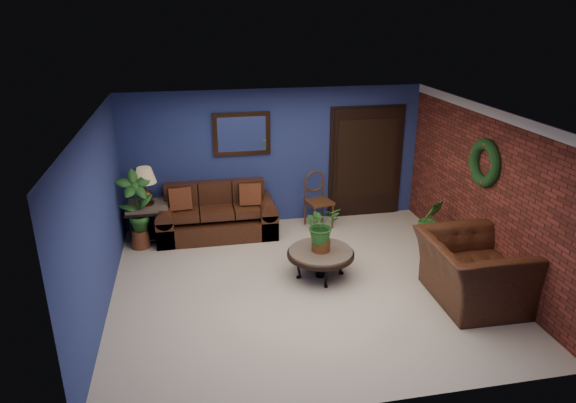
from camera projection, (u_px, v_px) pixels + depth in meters
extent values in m
plane|color=beige|center=(304.00, 285.00, 7.55)|extent=(5.50, 5.50, 0.00)
cube|color=navy|center=(275.00, 157.00, 9.40)|extent=(5.50, 0.04, 2.50)
cube|color=navy|center=(98.00, 221.00, 6.61)|extent=(0.04, 5.00, 2.50)
cube|color=maroon|center=(486.00, 193.00, 7.60)|extent=(0.04, 5.00, 2.50)
cube|color=white|center=(306.00, 116.00, 6.66)|extent=(5.50, 5.00, 0.02)
cube|color=white|center=(496.00, 114.00, 7.18)|extent=(0.03, 5.00, 0.14)
cube|color=#3D2310|center=(242.00, 134.00, 9.09)|extent=(1.02, 0.06, 0.77)
cube|color=black|center=(366.00, 163.00, 9.76)|extent=(1.44, 0.06, 2.18)
torus|color=black|center=(485.00, 163.00, 7.48)|extent=(0.16, 0.72, 0.72)
cube|color=#482414|center=(217.00, 227.00, 9.12)|extent=(2.08, 0.90, 0.34)
cube|color=#482414|center=(215.00, 204.00, 9.31)|extent=(1.77, 0.25, 0.85)
cube|color=#482414|center=(182.00, 214.00, 8.85)|extent=(0.57, 0.61, 0.13)
cube|color=#482414|center=(217.00, 211.00, 8.96)|extent=(0.57, 0.61, 0.13)
cube|color=#482414|center=(250.00, 209.00, 9.06)|extent=(0.57, 0.61, 0.13)
cube|color=#482414|center=(166.00, 227.00, 8.94)|extent=(0.30, 0.90, 0.47)
cube|color=#482414|center=(266.00, 220.00, 9.26)|extent=(0.30, 0.90, 0.47)
cube|color=brown|center=(180.00, 199.00, 8.79)|extent=(0.38, 0.11, 0.38)
cube|color=brown|center=(250.00, 194.00, 9.01)|extent=(0.38, 0.11, 0.38)
cylinder|color=#554F4B|center=(321.00, 252.00, 7.65)|extent=(0.95, 0.95, 0.05)
cylinder|color=black|center=(321.00, 254.00, 7.66)|extent=(1.01, 1.01, 0.05)
cylinder|color=black|center=(320.00, 265.00, 7.73)|extent=(0.14, 0.14, 0.38)
cube|color=#554F4B|center=(148.00, 206.00, 8.79)|extent=(0.69, 0.69, 0.05)
cube|color=black|center=(148.00, 208.00, 8.81)|extent=(0.73, 0.73, 0.04)
cube|color=black|center=(151.00, 233.00, 8.98)|extent=(0.62, 0.62, 0.03)
cylinder|color=black|center=(131.00, 231.00, 8.59)|extent=(0.03, 0.03, 0.64)
cylinder|color=black|center=(166.00, 228.00, 8.69)|extent=(0.03, 0.03, 0.64)
cylinder|color=black|center=(134.00, 218.00, 9.12)|extent=(0.03, 0.03, 0.64)
cylinder|color=black|center=(167.00, 215.00, 9.22)|extent=(0.03, 0.03, 0.64)
cylinder|color=#3D2310|center=(147.00, 203.00, 8.78)|extent=(0.23, 0.23, 0.05)
sphere|color=#3D2310|center=(147.00, 197.00, 8.74)|extent=(0.21, 0.21, 0.21)
cylinder|color=#3D2310|center=(146.00, 187.00, 8.67)|extent=(0.02, 0.02, 0.27)
cone|color=#907C57|center=(145.00, 176.00, 8.61)|extent=(0.38, 0.38, 0.27)
cube|color=#522917|center=(319.00, 202.00, 9.39)|extent=(0.53, 0.53, 0.04)
torus|color=#522917|center=(314.00, 181.00, 9.44)|extent=(0.41, 0.14, 0.41)
cylinder|color=#522917|center=(314.00, 220.00, 9.25)|extent=(0.04, 0.04, 0.46)
cylinder|color=#522917|center=(333.00, 217.00, 9.40)|extent=(0.04, 0.04, 0.46)
cylinder|color=#522917|center=(305.00, 213.00, 9.57)|extent=(0.04, 0.04, 0.46)
cylinder|color=#522917|center=(323.00, 210.00, 9.71)|extent=(0.04, 0.04, 0.46)
imported|color=#482414|center=(472.00, 271.00, 7.00)|extent=(1.25, 1.43, 0.91)
cylinder|color=brown|center=(321.00, 245.00, 7.61)|extent=(0.28, 0.28, 0.18)
imported|color=#1A531C|center=(321.00, 225.00, 7.49)|extent=(0.60, 0.55, 0.57)
cylinder|color=brown|center=(428.00, 241.00, 8.72)|extent=(0.26, 0.26, 0.20)
imported|color=#1A531C|center=(430.00, 219.00, 8.57)|extent=(0.42, 0.35, 0.72)
cylinder|color=brown|center=(140.00, 239.00, 8.70)|extent=(0.34, 0.34, 0.30)
imported|color=#1A531C|center=(136.00, 203.00, 8.47)|extent=(0.68, 0.56, 1.10)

